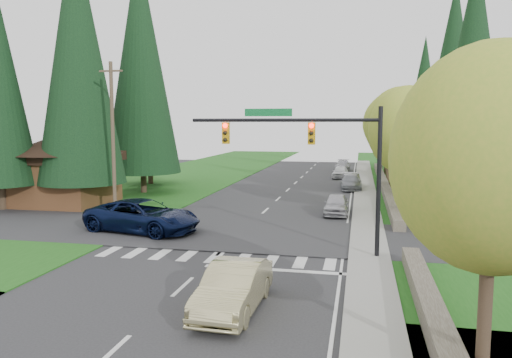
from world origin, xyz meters
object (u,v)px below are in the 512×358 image
(sedan_champagne, at_px, (233,288))
(parked_car_e, at_px, (343,165))
(parked_car_d, at_px, (340,172))
(parked_car_b, at_px, (351,183))
(parked_car_a, at_px, (337,204))
(suv_navy, at_px, (143,216))
(parked_car_c, at_px, (351,180))

(sedan_champagne, relative_size, parked_car_e, 1.06)
(sedan_champagne, relative_size, parked_car_d, 1.18)
(parked_car_b, distance_m, parked_car_d, 9.58)
(parked_car_a, xyz_separation_m, parked_car_b, (0.69, 12.76, -0.04))
(parked_car_d, bearing_deg, sedan_champagne, -89.52)
(sedan_champagne, xyz_separation_m, suv_navy, (-7.87, 10.33, 0.14))
(sedan_champagne, distance_m, parked_car_c, 32.67)
(parked_car_d, bearing_deg, parked_car_a, -85.26)
(parked_car_a, bearing_deg, parked_car_d, 91.60)
(sedan_champagne, relative_size, parked_car_c, 1.14)
(parked_car_b, relative_size, parked_car_c, 1.08)
(suv_navy, height_order, parked_car_e, suv_navy)
(suv_navy, relative_size, parked_car_d, 1.65)
(suv_navy, distance_m, parked_car_b, 23.18)
(parked_car_a, relative_size, parked_car_b, 0.90)
(parked_car_d, relative_size, parked_car_e, 0.90)
(suv_navy, bearing_deg, parked_car_e, -1.01)
(parked_car_a, bearing_deg, suv_navy, -143.64)
(parked_car_c, bearing_deg, parked_car_e, 87.55)
(sedan_champagne, height_order, parked_car_a, sedan_champagne)
(sedan_champagne, bearing_deg, parked_car_b, 85.88)
(parked_car_a, xyz_separation_m, parked_car_d, (-0.64, 22.25, -0.00))
(sedan_champagne, relative_size, parked_car_a, 1.18)
(parked_car_e, bearing_deg, suv_navy, -103.35)
(suv_navy, xyz_separation_m, parked_car_c, (11.03, 22.20, -0.23))
(parked_car_a, relative_size, parked_car_e, 0.90)
(parked_car_d, bearing_deg, parked_car_e, 93.48)
(sedan_champagne, height_order, parked_car_e, sedan_champagne)
(parked_car_e, bearing_deg, parked_car_a, -88.34)
(parked_car_e, bearing_deg, sedan_champagne, -91.65)
(parked_car_a, distance_m, parked_car_d, 22.26)
(sedan_champagne, bearing_deg, parked_car_d, 89.16)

